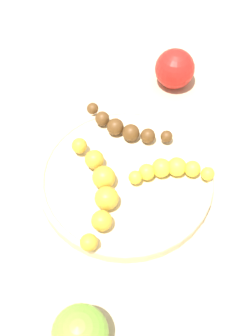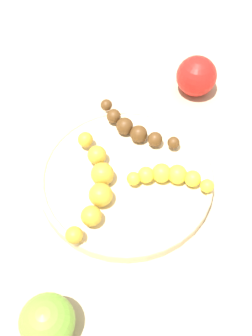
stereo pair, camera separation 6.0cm
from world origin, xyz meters
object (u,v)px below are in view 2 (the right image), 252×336
banana_spotted (96,184)px  apple_green (47,321)px  banana_overripe (134,128)px  banana_yellow (169,176)px  fruit_bowl (126,177)px  apple_red (196,76)px

banana_spotted → apple_green: 0.20m
banana_spotted → banana_overripe: size_ratio=1.08×
apple_green → banana_spotted: bearing=130.8°
banana_yellow → banana_spotted: bearing=103.6°
banana_overripe → apple_green: 0.32m
banana_yellow → banana_overripe: banana_yellow is taller
fruit_bowl → apple_red: bearing=113.2°
banana_yellow → banana_overripe: size_ratio=0.73×
banana_spotted → fruit_bowl: bearing=33.8°
apple_green → fruit_bowl: bearing=122.2°
banana_overripe → fruit_bowl: bearing=27.7°
banana_yellow → apple_red: 0.22m
banana_overripe → apple_red: apple_red is taller
banana_spotted → apple_red: 0.28m
banana_spotted → apple_green: bearing=-102.5°
fruit_bowl → apple_red: size_ratio=3.74×
banana_spotted → apple_green: apple_green is taller
apple_red → apple_green: size_ratio=1.06×
fruit_bowl → apple_red: 0.24m
banana_yellow → apple_red: apple_red is taller
banana_yellow → apple_green: apple_green is taller
banana_yellow → apple_green: size_ratio=1.56×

